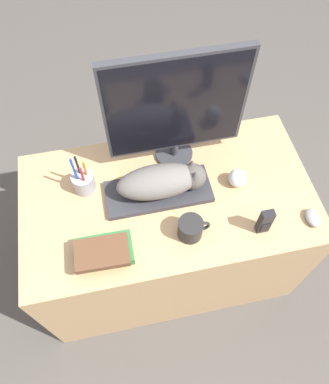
{
  "coord_description": "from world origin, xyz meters",
  "views": [
    {
      "loc": [
        -0.18,
        -0.44,
        2.02
      ],
      "look_at": [
        -0.02,
        0.32,
        0.76
      ],
      "focal_mm": 35.0,
      "sensor_mm": 36.0,
      "label": 1
    }
  ],
  "objects_px": {
    "cat": "(164,181)",
    "computer_mouse": "(313,218)",
    "baseball": "(237,178)",
    "pen_cup": "(84,182)",
    "keyboard": "(158,192)",
    "monitor": "(176,108)",
    "coffee_mug": "(191,228)",
    "book_stack": "(103,252)",
    "phone": "(265,222)"
  },
  "relations": [
    {
      "from": "cat",
      "to": "computer_mouse",
      "type": "xyz_separation_m",
      "value": [
        0.55,
        -0.25,
        -0.07
      ]
    },
    {
      "from": "cat",
      "to": "baseball",
      "type": "xyz_separation_m",
      "value": [
        0.3,
        -0.02,
        -0.05
      ]
    },
    {
      "from": "cat",
      "to": "pen_cup",
      "type": "xyz_separation_m",
      "value": [
        -0.32,
        0.09,
        -0.04
      ]
    },
    {
      "from": "keyboard",
      "to": "monitor",
      "type": "height_order",
      "value": "monitor"
    },
    {
      "from": "monitor",
      "to": "coffee_mug",
      "type": "distance_m",
      "value": 0.46
    },
    {
      "from": "coffee_mug",
      "to": "baseball",
      "type": "height_order",
      "value": "coffee_mug"
    },
    {
      "from": "cat",
      "to": "book_stack",
      "type": "relative_size",
      "value": 1.68
    },
    {
      "from": "monitor",
      "to": "coffee_mug",
      "type": "xyz_separation_m",
      "value": [
        -0.02,
        -0.38,
        -0.25
      ]
    },
    {
      "from": "cat",
      "to": "pen_cup",
      "type": "bearing_deg",
      "value": 164.57
    },
    {
      "from": "coffee_mug",
      "to": "baseball",
      "type": "relative_size",
      "value": 1.67
    },
    {
      "from": "monitor",
      "to": "book_stack",
      "type": "xyz_separation_m",
      "value": [
        -0.36,
        -0.41,
        -0.26
      ]
    },
    {
      "from": "pen_cup",
      "to": "baseball",
      "type": "distance_m",
      "value": 0.63
    },
    {
      "from": "computer_mouse",
      "to": "phone",
      "type": "relative_size",
      "value": 0.64
    },
    {
      "from": "keyboard",
      "to": "cat",
      "type": "bearing_deg",
      "value": 0.0
    },
    {
      "from": "computer_mouse",
      "to": "baseball",
      "type": "bearing_deg",
      "value": 136.63
    },
    {
      "from": "cat",
      "to": "baseball",
      "type": "relative_size",
      "value": 4.78
    },
    {
      "from": "monitor",
      "to": "baseball",
      "type": "height_order",
      "value": "monitor"
    },
    {
      "from": "coffee_mug",
      "to": "monitor",
      "type": "bearing_deg",
      "value": 86.81
    },
    {
      "from": "computer_mouse",
      "to": "coffee_mug",
      "type": "distance_m",
      "value": 0.49
    },
    {
      "from": "book_stack",
      "to": "computer_mouse",
      "type": "bearing_deg",
      "value": -1.24
    },
    {
      "from": "cat",
      "to": "coffee_mug",
      "type": "relative_size",
      "value": 2.86
    },
    {
      "from": "monitor",
      "to": "phone",
      "type": "height_order",
      "value": "monitor"
    },
    {
      "from": "pen_cup",
      "to": "book_stack",
      "type": "bearing_deg",
      "value": -82.67
    },
    {
      "from": "cat",
      "to": "phone",
      "type": "height_order",
      "value": "cat"
    },
    {
      "from": "keyboard",
      "to": "cat",
      "type": "height_order",
      "value": "cat"
    },
    {
      "from": "keyboard",
      "to": "baseball",
      "type": "bearing_deg",
      "value": -3.03
    },
    {
      "from": "baseball",
      "to": "phone",
      "type": "relative_size",
      "value": 0.57
    },
    {
      "from": "pen_cup",
      "to": "phone",
      "type": "bearing_deg",
      "value": -26.95
    },
    {
      "from": "cat",
      "to": "phone",
      "type": "bearing_deg",
      "value": -36.07
    },
    {
      "from": "pen_cup",
      "to": "baseball",
      "type": "xyz_separation_m",
      "value": [
        0.62,
        -0.11,
        -0.01
      ]
    },
    {
      "from": "monitor",
      "to": "computer_mouse",
      "type": "height_order",
      "value": "monitor"
    },
    {
      "from": "keyboard",
      "to": "baseball",
      "type": "distance_m",
      "value": 0.33
    },
    {
      "from": "cat",
      "to": "coffee_mug",
      "type": "height_order",
      "value": "cat"
    },
    {
      "from": "coffee_mug",
      "to": "book_stack",
      "type": "height_order",
      "value": "coffee_mug"
    },
    {
      "from": "monitor",
      "to": "book_stack",
      "type": "height_order",
      "value": "monitor"
    },
    {
      "from": "pen_cup",
      "to": "baseball",
      "type": "relative_size",
      "value": 2.83
    },
    {
      "from": "baseball",
      "to": "phone",
      "type": "xyz_separation_m",
      "value": [
        0.03,
        -0.23,
        0.03
      ]
    },
    {
      "from": "keyboard",
      "to": "baseball",
      "type": "height_order",
      "value": "baseball"
    },
    {
      "from": "monitor",
      "to": "pen_cup",
      "type": "distance_m",
      "value": 0.48
    },
    {
      "from": "keyboard",
      "to": "monitor",
      "type": "xyz_separation_m",
      "value": [
        0.11,
        0.18,
        0.28
      ]
    },
    {
      "from": "keyboard",
      "to": "cat",
      "type": "distance_m",
      "value": 0.08
    },
    {
      "from": "cat",
      "to": "coffee_mug",
      "type": "xyz_separation_m",
      "value": [
        0.06,
        -0.2,
        -0.04
      ]
    },
    {
      "from": "keyboard",
      "to": "book_stack",
      "type": "bearing_deg",
      "value": -137.95
    },
    {
      "from": "keyboard",
      "to": "phone",
      "type": "bearing_deg",
      "value": -34.11
    },
    {
      "from": "computer_mouse",
      "to": "baseball",
      "type": "distance_m",
      "value": 0.33
    },
    {
      "from": "phone",
      "to": "pen_cup",
      "type": "bearing_deg",
      "value": 153.05
    },
    {
      "from": "coffee_mug",
      "to": "pen_cup",
      "type": "xyz_separation_m",
      "value": [
        -0.38,
        0.29,
        0.0
      ]
    },
    {
      "from": "monitor",
      "to": "computer_mouse",
      "type": "xyz_separation_m",
      "value": [
        0.46,
        -0.42,
        -0.27
      ]
    },
    {
      "from": "monitor",
      "to": "baseball",
      "type": "bearing_deg",
      "value": -41.41
    },
    {
      "from": "baseball",
      "to": "book_stack",
      "type": "relative_size",
      "value": 0.35
    }
  ]
}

